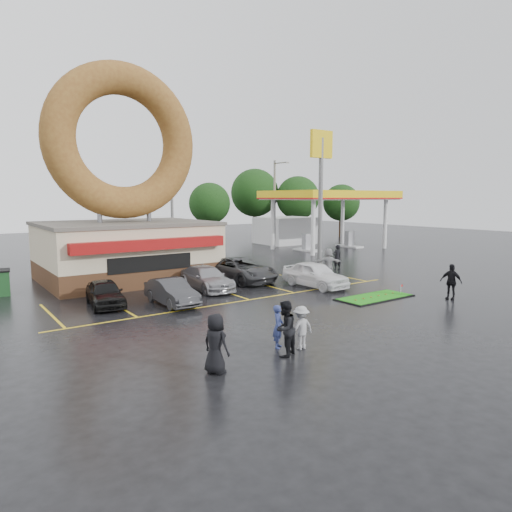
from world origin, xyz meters
TOP-DOWN VIEW (x-y plane):
  - ground at (0.00, 0.00)m, footprint 120.00×120.00m
  - donut_shop at (-3.00, 12.97)m, footprint 10.20×8.70m
  - gas_station at (20.00, 20.94)m, footprint 12.30×13.65m
  - shell_sign at (13.00, 12.00)m, footprint 2.20×0.36m
  - streetlight_mid at (4.00, 20.92)m, footprint 0.40×2.21m
  - streetlight_right at (16.00, 21.92)m, footprint 0.40×2.21m
  - tree_far_a at (26.00, 30.00)m, footprint 5.60×5.60m
  - tree_far_b at (32.00, 28.00)m, footprint 4.90×4.90m
  - tree_far_c at (22.00, 34.00)m, footprint 6.30×6.30m
  - tree_far_d at (14.00, 32.00)m, footprint 4.90×4.90m
  - car_black at (-6.47, 6.36)m, footprint 1.99×3.91m
  - car_dgrey at (-3.71, 4.77)m, footprint 1.38×3.85m
  - car_silver at (-0.49, 7.03)m, footprint 1.98×4.56m
  - car_grey at (2.46, 8.00)m, footprint 3.01×5.59m
  - car_white at (5.05, 3.96)m, footprint 1.91×4.46m
  - person_blue at (-3.46, -3.37)m, footprint 0.65×0.65m
  - person_blackjkt at (-3.82, -4.17)m, footprint 1.12×1.02m
  - person_hoodie at (-2.91, -3.94)m, footprint 0.99×0.57m
  - person_bystander at (-6.44, -4.13)m, footprint 0.84×1.03m
  - person_cameraman at (8.50, -2.54)m, footprint 0.69×1.16m
  - person_walker_near at (7.87, 5.75)m, footprint 1.88×1.38m
  - person_walker_far at (10.73, 7.75)m, footprint 0.74×0.55m
  - putting_green at (5.61, -0.04)m, footprint 4.35×1.90m

SIDE VIEW (x-z plane):
  - ground at x=0.00m, z-range 0.00..0.00m
  - putting_green at x=5.61m, z-range -0.24..0.31m
  - car_dgrey at x=-3.71m, z-range 0.00..1.27m
  - car_black at x=-6.47m, z-range 0.00..1.27m
  - car_silver at x=-0.49m, z-range 0.00..1.31m
  - car_grey at x=2.46m, z-range 0.00..1.49m
  - car_white at x=5.05m, z-range 0.00..1.50m
  - person_hoodie at x=-2.91m, z-range 0.00..1.52m
  - person_blue at x=-3.46m, z-range 0.00..1.52m
  - person_bystander at x=-6.44m, z-range 0.00..1.82m
  - person_walker_far at x=10.73m, z-range 0.00..1.85m
  - person_cameraman at x=8.50m, z-range 0.00..1.85m
  - person_blackjkt at x=-3.82m, z-range 0.00..1.87m
  - person_walker_near at x=7.87m, z-range 0.00..1.96m
  - gas_station at x=20.00m, z-range 0.75..6.65m
  - donut_shop at x=-3.00m, z-range -2.29..11.21m
  - tree_far_b at x=32.00m, z-range 1.03..8.03m
  - tree_far_d at x=14.00m, z-range 1.03..8.03m
  - streetlight_mid at x=4.00m, z-range 0.28..9.28m
  - streetlight_right at x=16.00m, z-range 0.28..9.28m
  - tree_far_a at x=26.00m, z-range 1.18..9.18m
  - tree_far_c at x=22.00m, z-range 1.34..10.34m
  - shell_sign at x=13.00m, z-range 2.08..12.68m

